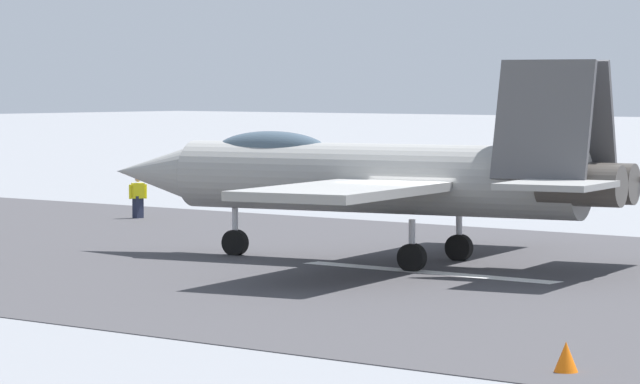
% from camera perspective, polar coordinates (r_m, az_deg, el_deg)
% --- Properties ---
extents(ground_plane, '(400.00, 400.00, 0.00)m').
position_cam_1_polar(ground_plane, '(46.75, 2.65, -2.59)').
color(ground_plane, gray).
extents(runway_strip, '(240.00, 26.00, 0.02)m').
position_cam_1_polar(runway_strip, '(46.74, 2.67, -2.58)').
color(runway_strip, '#3E3D40').
rests_on(runway_strip, ground).
extents(fighter_jet, '(16.69, 14.98, 5.65)m').
position_cam_1_polar(fighter_jet, '(48.50, 1.88, 0.53)').
color(fighter_jet, gray).
rests_on(fighter_jet, ground).
extents(crew_person, '(0.45, 0.64, 1.59)m').
position_cam_1_polar(crew_person, '(65.04, -5.99, -0.17)').
color(crew_person, '#1E2338').
rests_on(crew_person, ground).
extents(marker_cone_near, '(0.44, 0.44, 0.55)m').
position_cam_1_polar(marker_cone_near, '(30.53, 8.06, -5.39)').
color(marker_cone_near, orange).
rests_on(marker_cone_near, ground).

